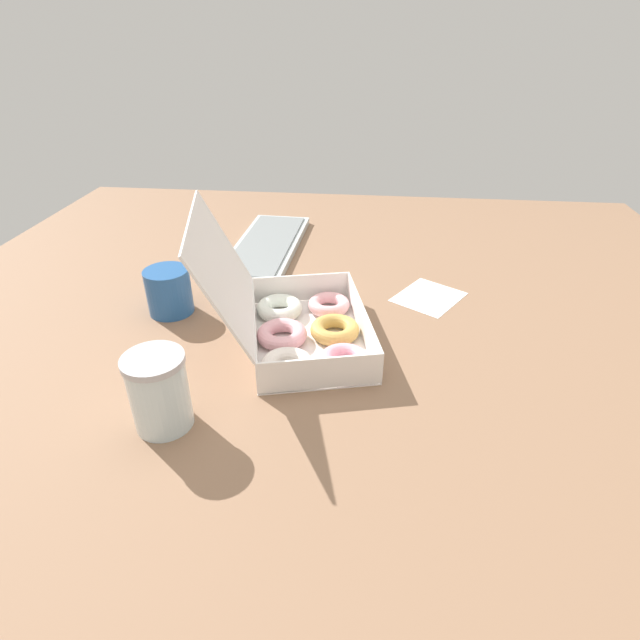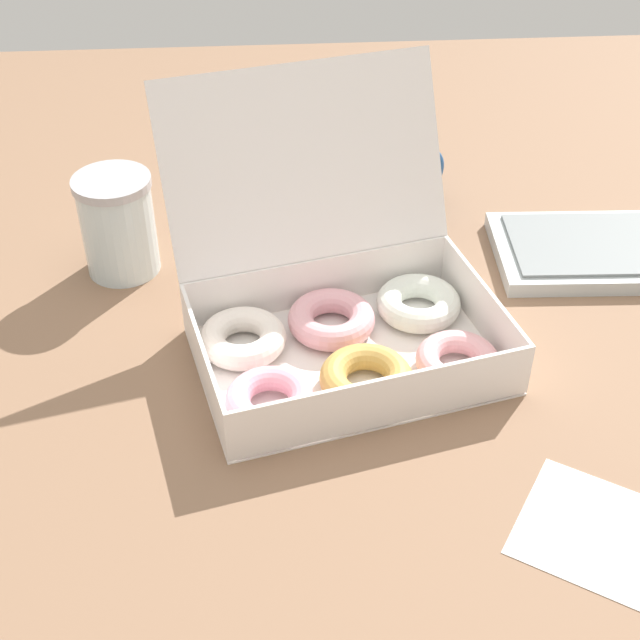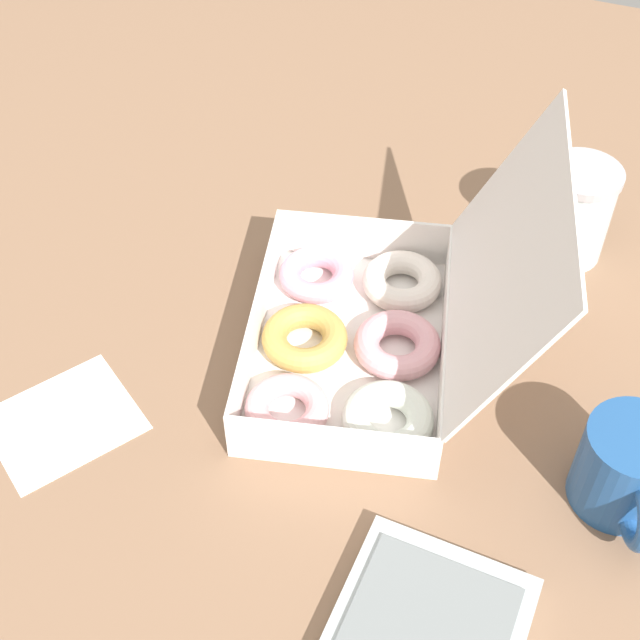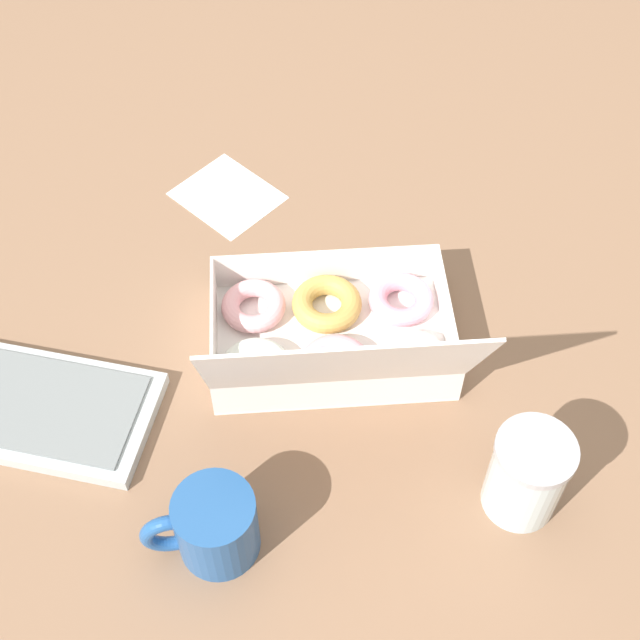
{
  "view_description": "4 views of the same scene",
  "coord_description": "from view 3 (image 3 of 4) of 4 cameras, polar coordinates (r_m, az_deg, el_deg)",
  "views": [
    {
      "loc": [
        -78.96,
        -7.49,
        51.62
      ],
      "look_at": [
        0.22,
        0.86,
        3.52
      ],
      "focal_mm": 28.0,
      "sensor_mm": 36.0,
      "label": 1
    },
    {
      "loc": [
        -9.06,
        -66.37,
        60.32
      ],
      "look_at": [
        -4.1,
        4.44,
        4.2
      ],
      "focal_mm": 50.0,
      "sensor_mm": 36.0,
      "label": 2
    },
    {
      "loc": [
        58.66,
        22.91,
        72.78
      ],
      "look_at": [
        0.29,
        -0.07,
        5.54
      ],
      "focal_mm": 50.0,
      "sensor_mm": 36.0,
      "label": 3
    },
    {
      "loc": [
        -11.34,
        69.86,
        93.57
      ],
      "look_at": [
        -0.02,
        3.51,
        5.3
      ],
      "focal_mm": 50.0,
      "sensor_mm": 36.0,
      "label": 4
    }
  ],
  "objects": [
    {
      "name": "glass_jar",
      "position": [
        1.08,
        15.96,
        6.66
      ],
      "size": [
        8.81,
        8.81,
        11.97
      ],
      "color": "silver",
      "rests_on": "ground_plane"
    },
    {
      "name": "donut_box",
      "position": [
        0.94,
        3.19,
        -0.79
      ],
      "size": [
        36.32,
        35.65,
        24.8
      ],
      "color": "white",
      "rests_on": "ground_plane"
    },
    {
      "name": "ground_plane",
      "position": [
        0.97,
        0.1,
        -2.53
      ],
      "size": [
        180.0,
        180.0,
        2.0
      ],
      "primitive_type": "cube",
      "color": "#89654B"
    },
    {
      "name": "paper_napkin",
      "position": [
        0.94,
        -16.1,
        -6.24
      ],
      "size": [
        18.24,
        17.63,
        0.15
      ],
      "primitive_type": "cube",
      "rotation": [
        0.0,
        0.0,
        -0.58
      ],
      "color": "white",
      "rests_on": "ground_plane"
    },
    {
      "name": "coffee_mug",
      "position": [
        0.86,
        19.05,
        -9.05
      ],
      "size": [
        12.47,
        8.95,
        9.31
      ],
      "color": "#245493",
      "rests_on": "ground_plane"
    }
  ]
}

